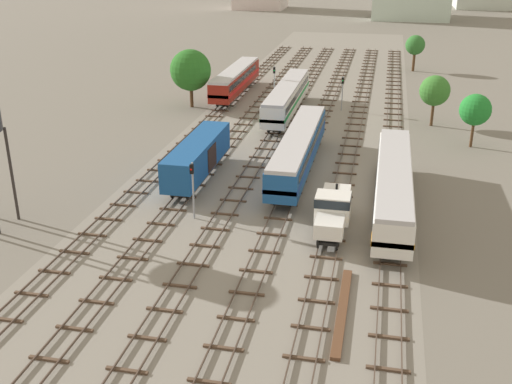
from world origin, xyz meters
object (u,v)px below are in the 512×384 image
(signal_post_near, at_px, (342,89))
(signal_post_mid, at_px, (274,82))
(passenger_coach_centre_midfar, at_px, (299,148))
(freight_boxcar_left_mid, at_px, (198,155))
(passenger_coach_centre_left_far, at_px, (287,96))
(signal_post_nearest, at_px, (193,183))
(passenger_coach_right_near, at_px, (394,183))
(diesel_railcar_far_left_farther, at_px, (236,79))
(shunter_loco_centre_right_nearest, at_px, (333,209))

(signal_post_near, xyz_separation_m, signal_post_mid, (-9.22, -0.67, 0.65))
(passenger_coach_centre_midfar, xyz_separation_m, signal_post_near, (2.30, 25.11, 0.39))
(freight_boxcar_left_mid, distance_m, signal_post_near, 31.17)
(passenger_coach_centre_left_far, relative_size, signal_post_nearest, 4.43)
(passenger_coach_right_near, bearing_deg, passenger_coach_centre_midfar, 139.80)
(freight_boxcar_left_mid, bearing_deg, diesel_railcar_far_left_farther, 97.64)
(passenger_coach_right_near, relative_size, signal_post_near, 4.70)
(passenger_coach_centre_midfar, bearing_deg, signal_post_near, 84.76)
(freight_boxcar_left_mid, distance_m, signal_post_nearest, 9.25)
(signal_post_mid, bearing_deg, signal_post_near, 4.16)
(shunter_loco_centre_right_nearest, relative_size, passenger_coach_centre_midfar, 0.38)
(freight_boxcar_left_mid, xyz_separation_m, signal_post_mid, (2.30, 28.29, 1.21))
(diesel_railcar_far_left_farther, xyz_separation_m, signal_post_nearest, (6.91, -43.34, 0.58))
(passenger_coach_right_near, height_order, signal_post_nearest, signal_post_nearest)
(passenger_coach_centre_midfar, relative_size, passenger_coach_centre_left_far, 1.00)
(diesel_railcar_far_left_farther, height_order, signal_post_near, signal_post_near)
(passenger_coach_right_near, relative_size, signal_post_nearest, 4.43)
(passenger_coach_right_near, relative_size, freight_boxcar_left_mid, 1.57)
(passenger_coach_centre_midfar, bearing_deg, shunter_loco_centre_right_nearest, -70.32)
(passenger_coach_right_near, height_order, signal_post_mid, signal_post_mid)
(passenger_coach_right_near, relative_size, passenger_coach_centre_midfar, 1.00)
(passenger_coach_centre_midfar, relative_size, diesel_railcar_far_left_farther, 1.07)
(passenger_coach_right_near, bearing_deg, signal_post_mid, 116.59)
(passenger_coach_centre_left_far, bearing_deg, shunter_loco_centre_right_nearest, -74.88)
(passenger_coach_right_near, distance_m, signal_post_mid, 36.06)
(passenger_coach_right_near, xyz_separation_m, signal_post_near, (-6.91, 32.90, 0.39))
(passenger_coach_right_near, relative_size, diesel_railcar_far_left_farther, 1.07)
(diesel_railcar_far_left_farther, distance_m, signal_post_nearest, 43.89)
(signal_post_near, bearing_deg, freight_boxcar_left_mid, -111.69)
(passenger_coach_centre_left_far, xyz_separation_m, signal_post_near, (6.91, 3.88, 0.39))
(diesel_railcar_far_left_farther, relative_size, signal_post_mid, 3.53)
(shunter_loco_centre_right_nearest, bearing_deg, freight_boxcar_left_mid, 146.82)
(passenger_coach_centre_midfar, distance_m, signal_post_mid, 25.42)
(passenger_coach_centre_midfar, bearing_deg, passenger_coach_right_near, -40.20)
(shunter_loco_centre_right_nearest, relative_size, signal_post_mid, 1.46)
(passenger_coach_centre_midfar, relative_size, signal_post_nearest, 4.43)
(freight_boxcar_left_mid, relative_size, diesel_railcar_far_left_farther, 0.68)
(shunter_loco_centre_right_nearest, bearing_deg, signal_post_mid, 107.16)
(signal_post_near, bearing_deg, passenger_coach_centre_left_far, -150.70)
(freight_boxcar_left_mid, bearing_deg, signal_post_nearest, -75.57)
(freight_boxcar_left_mid, relative_size, signal_post_nearest, 2.82)
(passenger_coach_right_near, xyz_separation_m, freight_boxcar_left_mid, (-18.43, 3.94, -0.16))
(shunter_loco_centre_right_nearest, bearing_deg, passenger_coach_centre_left_far, 105.12)
(passenger_coach_centre_left_far, height_order, signal_post_mid, signal_post_mid)
(signal_post_nearest, height_order, signal_post_mid, signal_post_mid)
(passenger_coach_centre_left_far, xyz_separation_m, diesel_railcar_far_left_farther, (-9.22, 9.33, -0.02))
(passenger_coach_right_near, bearing_deg, freight_boxcar_left_mid, 167.93)
(diesel_railcar_far_left_farther, bearing_deg, shunter_loco_centre_right_nearest, -67.00)
(passenger_coach_centre_left_far, height_order, diesel_railcar_far_left_farther, same)
(shunter_loco_centre_right_nearest, bearing_deg, diesel_railcar_far_left_farther, 113.00)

